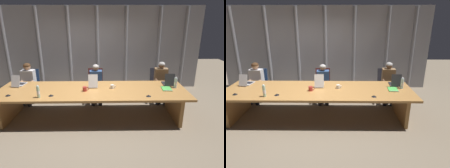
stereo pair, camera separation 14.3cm
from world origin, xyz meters
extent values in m
plane|color=#7F705B|center=(0.00, 0.00, 0.00)|extent=(13.91, 13.91, 0.00)
cube|color=#B77F42|center=(0.00, 0.00, 0.70)|extent=(4.50, 1.32, 0.05)
cube|color=black|center=(0.00, 0.00, 0.64)|extent=(3.82, 0.10, 0.06)
cube|color=olive|center=(-2.00, 0.00, 0.34)|extent=(0.08, 1.12, 0.68)
cube|color=olive|center=(2.00, 0.00, 0.34)|extent=(0.08, 1.12, 0.68)
cube|color=#9999A0|center=(0.00, 2.23, 1.36)|extent=(6.95, 0.10, 2.73)
cylinder|color=gray|center=(-2.99, 2.17, 1.36)|extent=(0.12, 0.12, 2.67)
cylinder|color=gray|center=(-1.90, 2.17, 1.36)|extent=(0.12, 0.12, 2.67)
cylinder|color=gray|center=(-0.90, 2.17, 1.36)|extent=(0.12, 0.12, 2.67)
cylinder|color=gray|center=(0.02, 2.17, 1.36)|extent=(0.12, 0.12, 2.67)
cylinder|color=gray|center=(0.97, 2.17, 1.36)|extent=(0.12, 0.12, 2.67)
cylinder|color=gray|center=(2.06, 2.17, 1.36)|extent=(0.12, 0.12, 2.67)
cylinder|color=gray|center=(2.92, 2.17, 1.36)|extent=(0.12, 0.12, 2.67)
cube|color=#BCBCC1|center=(-1.86, 0.40, 0.74)|extent=(0.25, 0.33, 0.02)
cube|color=black|center=(-1.86, 0.43, 0.75)|extent=(0.20, 0.19, 0.00)
cube|color=#BCBCC1|center=(-1.88, 0.21, 0.89)|extent=(0.22, 0.12, 0.28)
cube|color=black|center=(-1.88, 0.21, 0.89)|extent=(0.20, 0.10, 0.25)
cube|color=beige|center=(0.00, 0.37, 0.74)|extent=(0.24, 0.35, 0.02)
cube|color=black|center=(0.00, 0.39, 0.75)|extent=(0.20, 0.20, 0.00)
cube|color=beige|center=(0.02, 0.14, 0.90)|extent=(0.23, 0.13, 0.31)
cube|color=black|center=(0.01, 0.15, 0.90)|extent=(0.21, 0.12, 0.27)
cube|color=#2D2D33|center=(1.91, 0.38, 0.74)|extent=(0.26, 0.34, 0.02)
cube|color=black|center=(1.91, 0.40, 0.75)|extent=(0.22, 0.19, 0.00)
cube|color=#2D2D33|center=(1.91, 0.19, 0.90)|extent=(0.25, 0.07, 0.31)
cube|color=black|center=(1.91, 0.20, 0.90)|extent=(0.22, 0.06, 0.28)
cube|color=navy|center=(-1.89, 1.07, 0.41)|extent=(0.54, 0.54, 0.08)
cube|color=navy|center=(-1.92, 1.29, 0.67)|extent=(0.44, 0.17, 0.45)
cylinder|color=#262628|center=(-1.89, 1.07, 0.20)|extent=(0.05, 0.05, 0.33)
cylinder|color=black|center=(-1.89, 1.07, 0.02)|extent=(0.60, 0.60, 0.04)
cube|color=#511E19|center=(0.00, 1.07, 0.41)|extent=(0.50, 0.50, 0.08)
cube|color=#511E19|center=(0.00, 1.29, 0.68)|extent=(0.44, 0.13, 0.48)
cylinder|color=#262628|center=(0.00, 1.07, 0.20)|extent=(0.05, 0.05, 0.33)
cylinder|color=black|center=(0.00, 1.07, 0.02)|extent=(0.60, 0.60, 0.04)
cube|color=#2D2D38|center=(1.88, 1.07, 0.41)|extent=(0.50, 0.50, 0.08)
cube|color=#2D2D38|center=(1.87, 1.29, 0.68)|extent=(0.44, 0.13, 0.48)
cylinder|color=#262628|center=(1.88, 1.07, 0.20)|extent=(0.05, 0.05, 0.33)
cylinder|color=black|center=(1.88, 1.07, 0.02)|extent=(0.60, 0.60, 0.04)
cube|color=silver|center=(-1.91, 1.05, 0.69)|extent=(0.37, 0.23, 0.50)
sphere|color=tan|center=(-1.91, 1.05, 1.05)|extent=(0.20, 0.20, 0.20)
ellipsoid|color=#472D19|center=(-1.91, 1.05, 1.07)|extent=(0.20, 0.20, 0.15)
cylinder|color=silver|center=(-1.77, 1.05, 0.75)|extent=(0.07, 0.14, 0.27)
cylinder|color=tan|center=(-1.77, 0.84, 0.63)|extent=(0.07, 0.30, 0.06)
cylinder|color=silver|center=(-2.06, 1.06, 0.75)|extent=(0.07, 0.14, 0.27)
cylinder|color=tan|center=(-2.07, 0.85, 0.63)|extent=(0.07, 0.30, 0.06)
cylinder|color=#262833|center=(-1.82, 0.85, 0.42)|extent=(0.14, 0.40, 0.13)
cylinder|color=#262833|center=(-1.83, 0.67, 0.21)|extent=(0.11, 0.11, 0.43)
cylinder|color=#262833|center=(-2.02, 0.86, 0.42)|extent=(0.14, 0.40, 0.13)
cylinder|color=#262833|center=(-2.03, 0.68, 0.21)|extent=(0.11, 0.11, 0.43)
cube|color=#335184|center=(0.03, 1.05, 0.68)|extent=(0.37, 0.24, 0.47)
sphere|color=#8C6647|center=(0.03, 1.05, 1.01)|extent=(0.18, 0.18, 0.18)
ellipsoid|color=#B2ADA8|center=(0.03, 1.05, 1.03)|extent=(0.18, 0.18, 0.13)
cylinder|color=#335184|center=(0.17, 1.06, 0.72)|extent=(0.08, 0.14, 0.27)
cylinder|color=#8C6647|center=(0.19, 0.85, 0.61)|extent=(0.08, 0.30, 0.06)
cylinder|color=#335184|center=(-0.12, 1.04, 0.72)|extent=(0.08, 0.14, 0.27)
cylinder|color=#8C6647|center=(-0.10, 0.83, 0.61)|extent=(0.08, 0.30, 0.06)
cylinder|color=#262833|center=(0.14, 0.86, 0.42)|extent=(0.16, 0.41, 0.13)
cylinder|color=#262833|center=(0.15, 0.68, 0.21)|extent=(0.11, 0.11, 0.43)
cylinder|color=#262833|center=(-0.06, 0.85, 0.42)|extent=(0.16, 0.41, 0.13)
cylinder|color=#262833|center=(-0.05, 0.67, 0.21)|extent=(0.11, 0.11, 0.43)
cube|color=olive|center=(1.92, 1.05, 0.71)|extent=(0.38, 0.25, 0.53)
sphere|color=brown|center=(1.92, 1.05, 1.07)|extent=(0.18, 0.18, 0.18)
ellipsoid|color=#B2ADA8|center=(1.92, 1.05, 1.09)|extent=(0.19, 0.19, 0.14)
cylinder|color=olive|center=(2.07, 1.04, 0.78)|extent=(0.08, 0.14, 0.27)
cylinder|color=brown|center=(2.06, 0.83, 0.67)|extent=(0.09, 0.30, 0.06)
cylinder|color=olive|center=(1.77, 1.07, 0.78)|extent=(0.08, 0.14, 0.27)
cylinder|color=brown|center=(1.75, 0.86, 0.67)|extent=(0.09, 0.30, 0.06)
cylinder|color=#262833|center=(2.00, 0.85, 0.42)|extent=(0.16, 0.41, 0.13)
cylinder|color=#262833|center=(1.99, 0.67, 0.21)|extent=(0.11, 0.11, 0.43)
cylinder|color=#262833|center=(1.80, 0.86, 0.42)|extent=(0.16, 0.41, 0.13)
cylinder|color=#262833|center=(1.79, 0.68, 0.21)|extent=(0.11, 0.11, 0.43)
cylinder|color=#ADD1B2|center=(-1.11, -0.45, 0.86)|extent=(0.06, 0.06, 0.25)
cylinder|color=white|center=(-1.11, -0.45, 0.84)|extent=(0.07, 0.07, 0.08)
cylinder|color=white|center=(-1.11, -0.45, 1.00)|extent=(0.04, 0.04, 0.02)
cylinder|color=silver|center=(2.02, 0.10, 0.86)|extent=(0.07, 0.07, 0.25)
cylinder|color=white|center=(2.02, 0.10, 0.84)|extent=(0.07, 0.07, 0.08)
cylinder|color=white|center=(2.02, 0.10, 0.99)|extent=(0.04, 0.04, 0.02)
cylinder|color=#B2332D|center=(-0.17, -0.09, 0.78)|extent=(0.09, 0.09, 0.11)
torus|color=#B2332D|center=(-0.11, -0.09, 0.78)|extent=(0.07, 0.01, 0.07)
cylinder|color=white|center=(0.48, 0.09, 0.77)|extent=(0.09, 0.09, 0.09)
torus|color=white|center=(0.53, 0.09, 0.77)|extent=(0.06, 0.01, 0.06)
cone|color=black|center=(1.27, -0.44, 0.75)|extent=(0.11, 0.11, 0.03)
cone|color=black|center=(-0.88, -0.37, 0.75)|extent=(0.11, 0.11, 0.03)
cone|color=black|center=(-1.83, -0.34, 0.75)|extent=(0.11, 0.11, 0.03)
cube|color=#4CB74C|center=(1.79, 0.01, 0.74)|extent=(0.24, 0.32, 0.02)
cylinder|color=silver|center=(1.79, -0.14, 0.75)|extent=(0.21, 0.03, 0.01)
camera|label=1|loc=(0.38, -4.33, 2.37)|focal=31.10mm
camera|label=2|loc=(0.53, -4.33, 2.37)|focal=31.10mm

